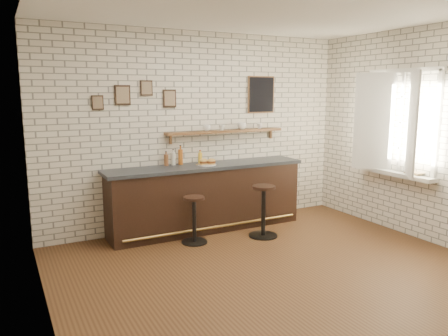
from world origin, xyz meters
The scene contains 21 objects.
ground centered at (0.00, 0.00, 0.00)m, with size 5.00×5.00×0.00m, color brown.
bar_counter centered at (-0.04, 1.70, 0.51)m, with size 3.10×0.65×1.01m.
sandwich_plate centered at (-0.04, 1.67, 1.02)m, with size 0.28×0.28×0.01m, color white.
ciabatta_sandwich centered at (-0.03, 1.67, 1.06)m, with size 0.25×0.17×0.08m.
potato_chips centered at (-0.05, 1.66, 1.02)m, with size 0.27×0.18×0.00m.
bitters_bottle_brown centered at (-0.60, 1.90, 1.10)m, with size 0.07×0.07×0.22m.
bitters_bottle_white centered at (-0.49, 1.90, 1.11)m, with size 0.06×0.06×0.24m.
bitters_bottle_amber centered at (-0.37, 1.90, 1.13)m, with size 0.07×0.07×0.29m.
condiment_bottle_yellow centered at (-0.05, 1.90, 1.09)m, with size 0.06×0.06×0.20m.
bar_stool_left centered at (-0.46, 1.22, 0.35)m, with size 0.37×0.37×0.66m.
bar_stool_right centered at (0.55, 1.00, 0.41)m, with size 0.42×0.42×0.76m.
wall_shelf centered at (0.40, 1.90, 1.48)m, with size 2.00×0.18×0.18m.
shelf_cup_a centered at (0.07, 1.90, 1.55)m, with size 0.12×0.12×0.09m, color white.
shelf_cup_b centered at (0.33, 1.90, 1.54)m, with size 0.09×0.09×0.09m, color white.
shelf_cup_c centered at (0.70, 1.90, 1.55)m, with size 0.14×0.14×0.11m, color white.
shelf_cup_d centered at (1.03, 1.90, 1.54)m, with size 0.09×0.09×0.09m, color white.
back_wall_decor centered at (0.23, 1.98, 2.05)m, with size 2.96×0.02×0.56m.
window_sill centered at (2.40, 0.30, 0.90)m, with size 0.20×1.35×0.06m.
casement_window centered at (2.36, 0.30, 1.65)m, with size 0.40×1.30×1.56m.
book_lower centered at (2.38, 0.00, 0.94)m, with size 0.17×0.23×0.02m, color tan.
book_upper centered at (2.38, -0.04, 0.96)m, with size 0.15×0.20×0.02m, color tan.
Camera 1 is at (-2.81, -4.19, 2.09)m, focal length 35.00 mm.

